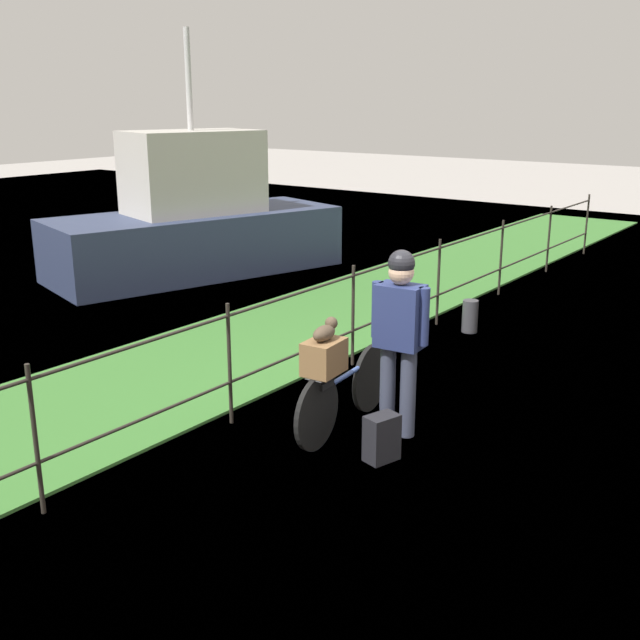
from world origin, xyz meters
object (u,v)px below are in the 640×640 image
bicycle_main (344,393)px  wooden_crate (324,357)px  terrier_dog (326,331)px  backpack_on_paving (382,438)px  moored_boat_mid (195,223)px  cyclist_person (400,327)px  mooring_bollard (470,316)px

bicycle_main → wooden_crate: 0.58m
terrier_dog → backpack_on_paving: size_ratio=0.80×
wooden_crate → moored_boat_mid: 7.13m
bicycle_main → terrier_dog: (-0.33, -0.03, 0.68)m
moored_boat_mid → terrier_dog: bearing=-125.5°
moored_boat_mid → backpack_on_paving: bearing=-122.9°
cyclist_person → mooring_bollard: cyclist_person is taller
bicycle_main → backpack_on_paving: bicycle_main is taller
bicycle_main → backpack_on_paving: (-0.32, -0.61, -0.15)m
moored_boat_mid → cyclist_person: bearing=-120.1°
bicycle_main → wooden_crate: wooden_crate is taller
terrier_dog → backpack_on_paving: (0.01, -0.58, -0.83)m
terrier_dog → cyclist_person: cyclist_person is taller
terrier_dog → mooring_bollard: size_ratio=0.76×
cyclist_person → wooden_crate: bearing=145.1°
backpack_on_paving → moored_boat_mid: size_ratio=0.08×
wooden_crate → mooring_bollard: (3.79, 0.45, -0.59)m
wooden_crate → mooring_bollard: wooden_crate is taller
cyclist_person → mooring_bollard: (3.23, 0.85, -0.79)m
terrier_dog → moored_boat_mid: (4.13, 5.79, -0.16)m
backpack_on_paving → terrier_dog: bearing=-72.9°
backpack_on_paving → wooden_crate: bearing=-70.4°
wooden_crate → terrier_dog: size_ratio=1.17×
terrier_dog → wooden_crate: bearing=-174.5°
wooden_crate → terrier_dog: terrier_dog is taller
bicycle_main → mooring_bollard: 3.46m
bicycle_main → wooden_crate: (-0.36, -0.03, 0.46)m
backpack_on_paving → mooring_bollard: mooring_bollard is taller
wooden_crate → mooring_bollard: bearing=6.8°
wooden_crate → backpack_on_paving: (0.03, -0.57, -0.60)m
bicycle_main → cyclist_person: size_ratio=0.98×
terrier_dog → bicycle_main: bearing=5.5°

